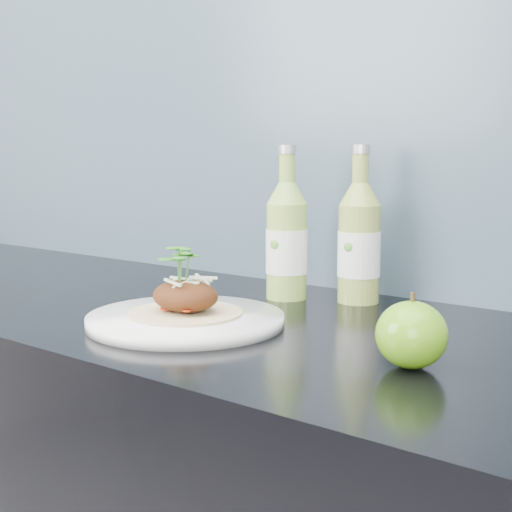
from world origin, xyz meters
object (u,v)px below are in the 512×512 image
object	(u,v)px
cider_bottle_left	(287,241)
dinner_plate	(186,320)
cider_bottle_right	(359,243)
green_apple	(411,335)

from	to	relation	value
cider_bottle_left	dinner_plate	bearing A→B (deg)	-76.90
dinner_plate	cider_bottle_right	size ratio (longest dim) A/B	1.17
dinner_plate	cider_bottle_right	world-z (taller)	cider_bottle_right
dinner_plate	green_apple	distance (m)	0.35
dinner_plate	cider_bottle_left	distance (m)	0.26
dinner_plate	green_apple	xyz separation A→B (m)	(0.34, 0.01, 0.03)
green_apple	cider_bottle_right	world-z (taller)	cider_bottle_right
cider_bottle_right	cider_bottle_left	bearing A→B (deg)	-170.37
cider_bottle_left	cider_bottle_right	world-z (taller)	same
dinner_plate	cider_bottle_right	xyz separation A→B (m)	(0.11, 0.29, 0.09)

